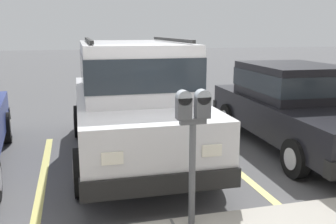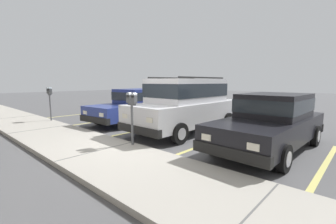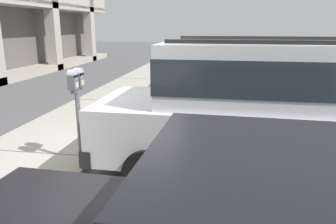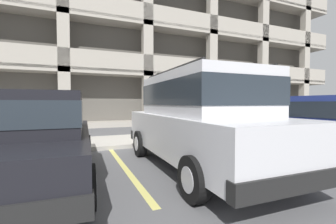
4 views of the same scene
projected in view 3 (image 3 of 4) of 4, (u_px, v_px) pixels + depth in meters
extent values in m
cube|color=#565659|center=(108.00, 167.00, 5.37)|extent=(80.00, 80.00, 0.10)
cube|color=#ADA89E|center=(34.00, 156.00, 5.55)|extent=(40.00, 2.20, 0.12)
cube|color=#606060|center=(34.00, 152.00, 5.53)|extent=(0.03, 2.16, 0.00)
cube|color=#606060|center=(112.00, 101.00, 9.34)|extent=(0.03, 2.16, 0.00)
cube|color=#606060|center=(144.00, 79.00, 13.16)|extent=(0.03, 2.16, 0.00)
cube|color=#DBD16B|center=(200.00, 139.00, 6.53)|extent=(0.12, 4.80, 0.01)
cube|color=#DBD16B|center=(207.00, 105.00, 9.34)|extent=(0.12, 4.80, 0.01)
cube|color=#DBD16B|center=(211.00, 86.00, 12.15)|extent=(0.12, 4.80, 0.01)
cube|color=silver|center=(258.00, 129.00, 4.78)|extent=(1.91, 4.73, 0.80)
cube|color=silver|center=(266.00, 73.00, 4.57)|extent=(1.66, 2.94, 0.84)
cube|color=#232B33|center=(266.00, 72.00, 4.56)|extent=(1.69, 2.96, 0.46)
cube|color=black|center=(109.00, 138.00, 5.26)|extent=(1.88, 0.19, 0.24)
cube|color=silver|center=(117.00, 108.00, 5.72)|extent=(0.24, 0.03, 0.14)
cube|color=silver|center=(90.00, 127.00, 4.63)|extent=(0.24, 0.03, 0.14)
cylinder|color=black|center=(171.00, 131.00, 6.00)|extent=(0.21, 0.66, 0.66)
cylinder|color=#B2B2B7|center=(171.00, 131.00, 6.00)|extent=(0.23, 0.37, 0.36)
cylinder|color=black|center=(147.00, 173.00, 4.28)|extent=(0.21, 0.66, 0.66)
cylinder|color=#B2B2B7|center=(147.00, 173.00, 4.28)|extent=(0.23, 0.37, 0.36)
cube|color=black|center=(264.00, 38.00, 5.10)|extent=(0.09, 2.62, 0.05)
cube|color=black|center=(276.00, 42.00, 3.79)|extent=(0.09, 2.62, 0.05)
cube|color=black|center=(331.00, 217.00, 1.73)|extent=(1.57, 2.04, 0.64)
cube|color=#232B33|center=(331.00, 214.00, 1.73)|extent=(1.59, 2.06, 0.35)
cube|color=navy|center=(245.00, 96.00, 7.66)|extent=(2.07, 4.53, 0.60)
cube|color=navy|center=(260.00, 70.00, 7.48)|extent=(1.66, 2.10, 0.64)
cube|color=#232B33|center=(260.00, 69.00, 7.48)|extent=(1.69, 2.13, 0.35)
cube|color=black|center=(153.00, 102.00, 7.87)|extent=(1.74, 0.31, 0.24)
cube|color=silver|center=(154.00, 88.00, 8.32)|extent=(0.24, 0.05, 0.14)
cube|color=silver|center=(148.00, 97.00, 7.31)|extent=(0.24, 0.05, 0.14)
cylinder|color=black|center=(187.00, 100.00, 8.65)|extent=(0.21, 0.61, 0.60)
cylinder|color=#B2B2B7|center=(187.00, 100.00, 8.65)|extent=(0.21, 0.34, 0.33)
cylinder|color=black|center=(185.00, 117.00, 7.04)|extent=(0.21, 0.61, 0.60)
cylinder|color=#B2B2B7|center=(185.00, 117.00, 7.04)|extent=(0.21, 0.34, 0.33)
cylinder|color=black|center=(293.00, 101.00, 8.44)|extent=(0.21, 0.61, 0.60)
cylinder|color=#B2B2B7|center=(293.00, 101.00, 8.44)|extent=(0.21, 0.34, 0.33)
cylinder|color=black|center=(316.00, 119.00, 6.83)|extent=(0.21, 0.61, 0.60)
cylinder|color=#B2B2B7|center=(316.00, 119.00, 6.83)|extent=(0.21, 0.34, 0.33)
cylinder|color=#595B60|center=(79.00, 128.00, 5.05)|extent=(0.07, 0.07, 1.11)
cube|color=#595B60|center=(77.00, 90.00, 4.90)|extent=(0.28, 0.06, 0.06)
cube|color=#515459|center=(73.00, 82.00, 4.77)|extent=(0.15, 0.11, 0.22)
cylinder|color=#9EA8B2|center=(72.00, 75.00, 4.74)|extent=(0.15, 0.11, 0.15)
cube|color=#B7B293|center=(77.00, 85.00, 4.77)|extent=(0.08, 0.01, 0.08)
cube|color=#515459|center=(79.00, 80.00, 4.96)|extent=(0.15, 0.11, 0.22)
cylinder|color=#9EA8B2|center=(78.00, 73.00, 4.93)|extent=(0.15, 0.11, 0.15)
cube|color=#B7B293|center=(83.00, 83.00, 4.96)|extent=(0.08, 0.01, 0.08)
cylinder|color=#595B60|center=(156.00, 73.00, 10.65)|extent=(0.07, 0.07, 1.15)
cube|color=#595B60|center=(156.00, 54.00, 10.50)|extent=(0.28, 0.06, 0.06)
cube|color=#424447|center=(156.00, 50.00, 10.37)|extent=(0.15, 0.11, 0.22)
cylinder|color=#8C99A3|center=(155.00, 47.00, 10.34)|extent=(0.15, 0.11, 0.15)
cube|color=#B7B293|center=(157.00, 51.00, 10.37)|extent=(0.08, 0.01, 0.08)
cube|color=#424447|center=(157.00, 50.00, 10.56)|extent=(0.15, 0.11, 0.22)
cylinder|color=#8C99A3|center=(157.00, 46.00, 10.53)|extent=(0.15, 0.11, 0.15)
cube|color=#B7B293|center=(159.00, 51.00, 10.56)|extent=(0.08, 0.01, 0.08)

